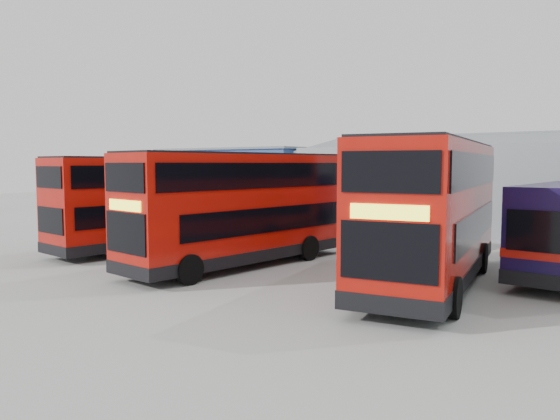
{
  "coord_description": "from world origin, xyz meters",
  "views": [
    {
      "loc": [
        12.19,
        -15.25,
        3.99
      ],
      "look_at": [
        -0.52,
        2.91,
        2.1
      ],
      "focal_mm": 35.0,
      "sensor_mm": 36.0,
      "label": 1
    }
  ],
  "objects_px": {
    "office_block": "(249,182)",
    "double_decker_left": "(156,203)",
    "double_decker_right": "(433,214)",
    "panel_van": "(183,202)",
    "double_decker_centre": "(243,210)"
  },
  "relations": [
    {
      "from": "office_block",
      "to": "double_decker_right",
      "type": "distance_m",
      "value": 25.55
    },
    {
      "from": "double_decker_left",
      "to": "double_decker_centre",
      "type": "height_order",
      "value": "double_decker_centre"
    },
    {
      "from": "office_block",
      "to": "panel_van",
      "type": "xyz_separation_m",
      "value": [
        -2.85,
        -4.32,
        -1.42
      ]
    },
    {
      "from": "office_block",
      "to": "double_decker_left",
      "type": "height_order",
      "value": "office_block"
    },
    {
      "from": "double_decker_right",
      "to": "double_decker_centre",
      "type": "bearing_deg",
      "value": 179.0
    },
    {
      "from": "office_block",
      "to": "double_decker_right",
      "type": "height_order",
      "value": "office_block"
    },
    {
      "from": "double_decker_centre",
      "to": "panel_van",
      "type": "bearing_deg",
      "value": 148.94
    },
    {
      "from": "office_block",
      "to": "double_decker_left",
      "type": "relative_size",
      "value": 1.19
    },
    {
      "from": "office_block",
      "to": "double_decker_centre",
      "type": "distance_m",
      "value": 21.12
    },
    {
      "from": "office_block",
      "to": "double_decker_left",
      "type": "xyz_separation_m",
      "value": [
        6.86,
        -15.75,
        -0.45
      ]
    },
    {
      "from": "double_decker_right",
      "to": "panel_van",
      "type": "height_order",
      "value": "double_decker_right"
    },
    {
      "from": "office_block",
      "to": "double_decker_left",
      "type": "distance_m",
      "value": 17.19
    },
    {
      "from": "double_decker_left",
      "to": "office_block",
      "type": "bearing_deg",
      "value": -59.58
    },
    {
      "from": "double_decker_left",
      "to": "panel_van",
      "type": "height_order",
      "value": "double_decker_left"
    },
    {
      "from": "double_decker_left",
      "to": "panel_van",
      "type": "relative_size",
      "value": 2.1
    }
  ]
}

